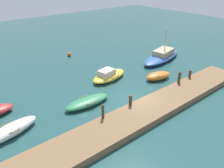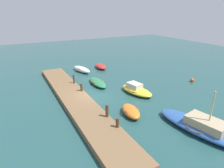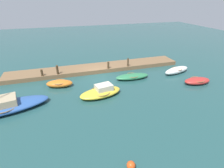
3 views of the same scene
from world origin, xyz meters
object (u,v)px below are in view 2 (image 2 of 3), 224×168
at_px(rowboat_white, 82,69).
at_px(mooring_post_west, 74,79).
at_px(dinghy_orange, 131,111).
at_px(motorboat_yellow, 136,90).
at_px(mooring_post_mid_east, 107,111).
at_px(rowboat_green, 98,82).
at_px(rowboat_red, 101,66).
at_px(marker_buoy, 192,80).
at_px(mooring_post_mid_west, 81,87).
at_px(sailboat_blue, 201,126).
at_px(mooring_post_east, 117,123).

distance_m(rowboat_white, mooring_post_west, 6.27).
xyz_separation_m(dinghy_orange, mooring_post_west, (-8.89, -2.41, 0.67)).
xyz_separation_m(motorboat_yellow, mooring_post_mid_east, (3.88, -5.64, 0.63)).
height_order(rowboat_green, mooring_post_mid_east, mooring_post_mid_east).
height_order(rowboat_red, rowboat_white, rowboat_white).
xyz_separation_m(mooring_post_west, mooring_post_mid_east, (8.95, 0.00, 0.00)).
height_order(dinghy_orange, marker_buoy, dinghy_orange).
relative_size(dinghy_orange, rowboat_white, 0.73).
xyz_separation_m(dinghy_orange, rowboat_white, (-14.40, 0.51, 0.01)).
xyz_separation_m(rowboat_red, mooring_post_mid_west, (8.54, -6.23, 0.59)).
distance_m(sailboat_blue, marker_buoy, 11.71).
relative_size(mooring_post_west, marker_buoy, 2.13).
bearing_deg(mooring_post_mid_west, mooring_post_west, 180.00).
xyz_separation_m(rowboat_white, marker_buoy, (11.00, 11.27, -0.14)).
relative_size(rowboat_red, marker_buoy, 6.23).
xyz_separation_m(mooring_post_west, mooring_post_mid_west, (2.69, 0.00, -0.11)).
bearing_deg(mooring_post_east, rowboat_green, 164.20).
height_order(dinghy_orange, mooring_post_east, mooring_post_east).
xyz_separation_m(motorboat_yellow, rowboat_white, (-10.59, -2.71, -0.02)).
bearing_deg(rowboat_red, mooring_post_west, -43.08).
bearing_deg(mooring_post_mid_west, mooring_post_east, 0.00).
xyz_separation_m(motorboat_yellow, mooring_post_mid_west, (-2.38, -5.64, 0.53)).
bearing_deg(dinghy_orange, mooring_post_east, -41.59).
distance_m(rowboat_green, mooring_post_west, 3.02).
bearing_deg(sailboat_blue, mooring_post_mid_east, -140.25).
relative_size(rowboat_red, mooring_post_mid_west, 3.65).
bearing_deg(dinghy_orange, motorboat_yellow, 151.25).
bearing_deg(mooring_post_west, rowboat_red, 133.17).
bearing_deg(marker_buoy, mooring_post_mid_west, -101.13).
relative_size(dinghy_orange, mooring_post_mid_east, 2.77).
bearing_deg(motorboat_yellow, mooring_post_mid_east, -66.01).
bearing_deg(mooring_post_west, mooring_post_mid_west, 0.00).
height_order(motorboat_yellow, rowboat_white, motorboat_yellow).
height_order(rowboat_green, dinghy_orange, dinghy_orange).
xyz_separation_m(sailboat_blue, rowboat_white, (-19.15, -2.87, -0.08)).
relative_size(motorboat_yellow, mooring_post_west, 4.20).
distance_m(mooring_post_mid_west, marker_buoy, 14.49).
height_order(sailboat_blue, rowboat_white, sailboat_blue).
distance_m(rowboat_red, marker_buoy, 13.85).
bearing_deg(mooring_post_east, mooring_post_west, 180.00).
relative_size(rowboat_green, mooring_post_west, 3.80).
height_order(rowboat_red, mooring_post_mid_west, mooring_post_mid_west).
distance_m(motorboat_yellow, mooring_post_mid_east, 6.87).
bearing_deg(rowboat_red, rowboat_white, -80.53).
xyz_separation_m(rowboat_green, mooring_post_mid_east, (8.38, -2.87, 0.75)).
distance_m(rowboat_white, mooring_post_east, 16.49).
distance_m(sailboat_blue, mooring_post_mid_west, 12.38).
xyz_separation_m(rowboat_red, mooring_post_mid_east, (14.79, -6.23, 0.70)).
bearing_deg(dinghy_orange, rowboat_white, -170.59).
distance_m(rowboat_white, mooring_post_mid_east, 14.77).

